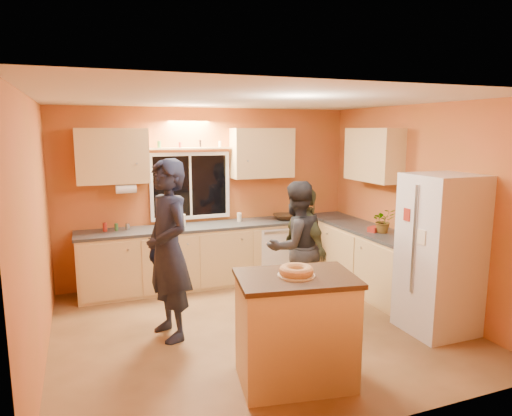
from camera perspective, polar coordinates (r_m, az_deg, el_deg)
name	(u,v)px	position (r m, az deg, el deg)	size (l,w,h in m)	color
ground	(257,327)	(5.50, 0.15, -14.68)	(4.50, 4.50, 0.00)	brown
room_shell	(254,185)	(5.48, -0.24, 2.85)	(4.54, 4.04, 2.61)	#C75B33
back_counter	(217,253)	(6.87, -4.92, -5.69)	(4.23, 0.62, 0.90)	#D7B670
right_counter	(373,261)	(6.65, 14.47, -6.49)	(0.62, 1.84, 0.90)	#D7B670
refrigerator	(440,254)	(5.53, 22.01, -5.37)	(0.72, 0.70, 1.80)	silver
island	(295,329)	(4.26, 4.95, -14.78)	(1.14, 0.87, 1.01)	#D7B670
bundt_pastry	(296,271)	(4.06, 5.06, -7.83)	(0.31, 0.31, 0.09)	tan
person_left	(168,250)	(5.05, -10.93, -5.19)	(0.72, 0.47, 1.98)	black
person_center	(296,247)	(5.76, 4.97, -4.84)	(0.81, 0.63, 1.66)	black
person_right	(305,248)	(5.85, 6.16, -5.03)	(0.92, 0.39, 1.58)	#2E3421
mixing_bowl	(284,217)	(7.10, 3.57, -1.10)	(0.35, 0.35, 0.09)	black
utensil_crock	(181,220)	(6.68, -9.39, -1.52)	(0.14, 0.14, 0.17)	beige
potted_plant	(383,221)	(6.39, 15.63, -1.53)	(0.30, 0.26, 0.33)	gray
red_box	(374,229)	(6.44, 14.54, -2.59)	(0.16, 0.12, 0.07)	maroon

